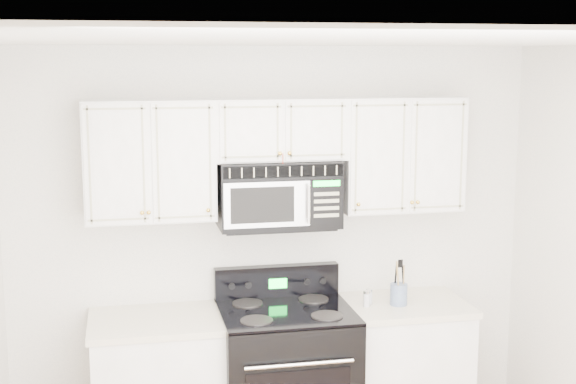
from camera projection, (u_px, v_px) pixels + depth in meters
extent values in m
cube|color=white|center=(349.00, 40.00, 3.49)|extent=(3.50, 3.50, 0.01)
cube|color=white|center=(274.00, 242.00, 5.40)|extent=(3.50, 0.01, 2.60)
cube|color=beige|center=(158.00, 321.00, 5.00)|extent=(0.86, 0.65, 0.04)
cube|color=white|center=(400.00, 371.00, 5.40)|extent=(0.82, 0.63, 0.88)
cube|color=beige|center=(402.00, 305.00, 5.32)|extent=(0.86, 0.65, 0.04)
cube|color=black|center=(286.00, 380.00, 5.19)|extent=(0.84, 0.72, 0.92)
cylinder|color=silver|center=(300.00, 365.00, 4.77)|extent=(0.67, 0.02, 0.02)
cube|color=black|center=(286.00, 311.00, 5.11)|extent=(0.84, 0.72, 0.02)
cube|color=black|center=(277.00, 282.00, 5.41)|extent=(0.84, 0.08, 0.22)
cube|color=#0CFF3A|center=(278.00, 284.00, 5.36)|extent=(0.12, 0.00, 0.07)
cube|color=white|center=(150.00, 160.00, 4.97)|extent=(0.80, 0.33, 0.75)
cube|color=white|center=(400.00, 154.00, 5.30)|extent=(0.80, 0.33, 0.75)
cube|color=white|center=(279.00, 129.00, 5.11)|extent=(0.84, 0.33, 0.39)
sphere|color=gold|center=(149.00, 213.00, 4.84)|extent=(0.03, 0.03, 0.03)
sphere|color=gold|center=(208.00, 210.00, 4.91)|extent=(0.03, 0.03, 0.03)
sphere|color=gold|center=(359.00, 205.00, 5.10)|extent=(0.03, 0.03, 0.03)
sphere|color=gold|center=(412.00, 202.00, 5.18)|extent=(0.03, 0.03, 0.03)
sphere|color=gold|center=(280.00, 153.00, 4.94)|extent=(0.03, 0.03, 0.03)
sphere|color=gold|center=(290.00, 153.00, 4.96)|extent=(0.03, 0.03, 0.03)
cylinder|color=#C51F00|center=(283.00, 161.00, 4.96)|extent=(0.01, 0.00, 0.10)
sphere|color=gold|center=(283.00, 170.00, 4.96)|extent=(0.03, 0.03, 0.03)
cube|color=black|center=(278.00, 193.00, 5.15)|extent=(0.77, 0.39, 0.43)
cube|color=#A4A187|center=(284.00, 171.00, 4.94)|extent=(0.75, 0.01, 0.08)
cube|color=#AAAAAE|center=(267.00, 205.00, 4.94)|extent=(0.54, 0.01, 0.28)
cube|color=black|center=(263.00, 205.00, 4.93)|extent=(0.40, 0.01, 0.22)
cube|color=black|center=(326.00, 203.00, 5.02)|extent=(0.21, 0.01, 0.28)
cube|color=#0CFF3A|center=(327.00, 183.00, 4.99)|extent=(0.17, 0.00, 0.04)
cylinder|color=silver|center=(309.00, 204.00, 4.96)|extent=(0.02, 0.02, 0.24)
cylinder|color=slate|center=(399.00, 294.00, 5.25)|extent=(0.11, 0.11, 0.14)
cylinder|color=olive|center=(403.00, 283.00, 5.25)|extent=(0.01, 0.01, 0.25)
cylinder|color=black|center=(395.00, 281.00, 5.26)|extent=(0.01, 0.01, 0.26)
cylinder|color=olive|center=(398.00, 282.00, 5.21)|extent=(0.01, 0.01, 0.28)
cylinder|color=black|center=(403.00, 283.00, 5.25)|extent=(0.01, 0.01, 0.25)
cylinder|color=#B4B5BF|center=(367.00, 300.00, 5.22)|extent=(0.04, 0.04, 0.09)
cylinder|color=silver|center=(367.00, 292.00, 5.21)|extent=(0.04, 0.04, 0.02)
cylinder|color=#B4B5BF|center=(369.00, 298.00, 5.27)|extent=(0.04, 0.04, 0.09)
cylinder|color=silver|center=(369.00, 290.00, 5.27)|extent=(0.04, 0.04, 0.02)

